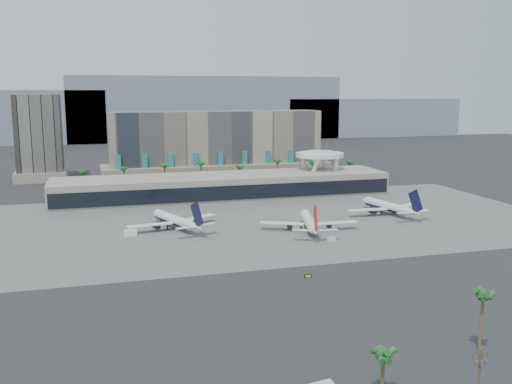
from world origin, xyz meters
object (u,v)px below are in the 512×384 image
object	(u,v)px
service_vehicle_b	(331,239)
airliner_right	(389,207)
taxiway_sign	(308,276)
airliner_centre	(309,222)
service_vehicle_a	(131,233)
airliner_left	(175,220)
utility_pole	(479,376)

from	to	relation	value
service_vehicle_b	airliner_right	bearing A→B (deg)	32.65
airliner_right	taxiway_sign	bearing A→B (deg)	-142.92
airliner_centre	taxiway_sign	size ratio (longest dim) A/B	18.48
airliner_centre	service_vehicle_a	distance (m)	69.11
airliner_right	service_vehicle_b	size ratio (longest dim) A/B	13.17
airliner_left	taxiway_sign	bearing A→B (deg)	-88.47
airliner_left	service_vehicle_b	distance (m)	62.77
airliner_right	utility_pole	bearing A→B (deg)	-124.00
utility_pole	service_vehicle_b	bearing A→B (deg)	79.18
airliner_left	airliner_centre	xyz separation A→B (m)	(50.37, -17.49, -0.01)
service_vehicle_b	utility_pole	bearing A→B (deg)	-107.91
airliner_right	service_vehicle_a	distance (m)	113.25
service_vehicle_a	taxiway_sign	size ratio (longest dim) A/B	2.15
airliner_right	airliner_centre	bearing A→B (deg)	-167.99
service_vehicle_b	taxiway_sign	world-z (taller)	service_vehicle_b
airliner_centre	airliner_right	world-z (taller)	airliner_right
airliner_left	airliner_right	distance (m)	95.10
airliner_centre	airliner_right	xyz separation A→B (m)	(44.73, 18.59, 0.03)
service_vehicle_b	taxiway_sign	size ratio (longest dim) A/B	1.43
airliner_centre	service_vehicle_b	world-z (taller)	airliner_centre
airliner_left	taxiway_sign	distance (m)	76.90
taxiway_sign	airliner_left	bearing A→B (deg)	112.83
service_vehicle_a	taxiway_sign	distance (m)	79.75
airliner_centre	service_vehicle_a	bearing A→B (deg)	-175.17
airliner_left	airliner_right	bearing A→B (deg)	-20.25
utility_pole	airliner_centre	size ratio (longest dim) A/B	0.30
utility_pole	service_vehicle_a	distance (m)	148.36
utility_pole	service_vehicle_a	xyz separation A→B (m)	(-48.86, 139.95, -6.01)
airliner_centre	taxiway_sign	bearing A→B (deg)	-97.66
airliner_centre	service_vehicle_b	bearing A→B (deg)	-69.07
taxiway_sign	airliner_right	bearing A→B (deg)	48.03
airliner_centre	service_vehicle_a	world-z (taller)	airliner_centre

